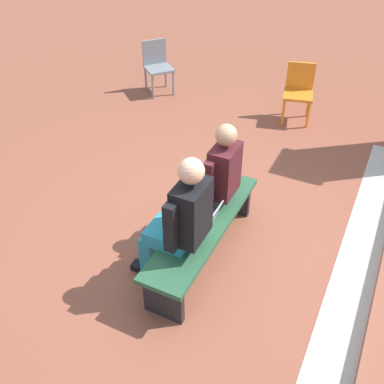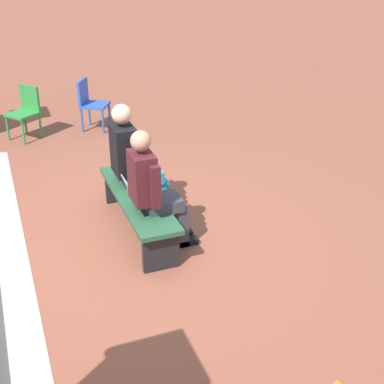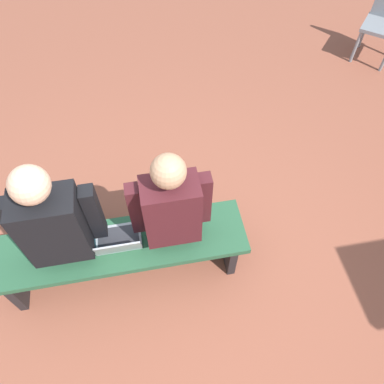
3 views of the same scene
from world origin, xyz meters
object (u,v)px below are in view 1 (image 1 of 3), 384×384
Objects in this scene: person_adult at (180,219)px; plastic_chair_near_bench_right at (157,63)px; person_student at (214,178)px; plastic_chair_near_bench_left at (299,89)px; laptop at (204,220)px; bench at (203,230)px.

person_adult is 4.25m from plastic_chair_near_bench_right.
person_student reaches higher than plastic_chair_near_bench_left.
plastic_chair_near_bench_left is (-3.64, 0.08, -0.25)m from person_adult.
plastic_chair_near_bench_left is 1.00× the size of plastic_chair_near_bench_right.
laptop is 4.01m from plastic_chair_near_bench_right.
person_adult is at bearing 32.59° from plastic_chair_near_bench_right.
plastic_chair_near_bench_right is at bearing -147.41° from person_adult.
person_student is at bearing 179.74° from person_adult.
bench is 4.00m from plastic_chair_near_bench_right.
person_student reaches higher than plastic_chair_near_bench_right.
person_student is 0.72m from person_adult.
bench is 3.30m from plastic_chair_near_bench_left.
laptop is 3.30m from plastic_chair_near_bench_left.
person_adult is (0.34, -0.07, 0.38)m from bench.
laptop is 0.38× the size of plastic_chair_near_bench_left.
plastic_chair_near_bench_left is (-3.30, -0.00, -0.02)m from laptop.
bench is 1.30× the size of person_adult.
laptop is at bearing 59.19° from bench.
person_student is (-0.38, -0.07, 0.36)m from bench.
person_student reaches higher than bench.
plastic_chair_near_bench_right is at bearing -143.86° from laptop.
person_student is 2.93m from plastic_chair_near_bench_left.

